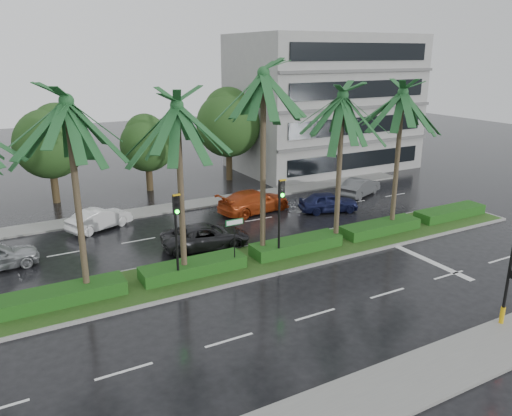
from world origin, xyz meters
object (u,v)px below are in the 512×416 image
car_white (99,219)px  car_red (254,201)px  signal_near (512,269)px  car_blue (328,202)px  signal_median_left (177,225)px  car_darkgrey (206,236)px  street_sign (234,231)px  car_grey (360,187)px

car_white → car_red: size_ratio=0.76×
signal_near → car_blue: signal_near is taller
signal_median_left → car_white: (-1.50, 9.80, -2.34)m
signal_near → car_darkgrey: 15.30m
street_sign → car_grey: street_sign is taller
car_darkgrey → car_grey: size_ratio=1.17×
signal_median_left → street_sign: 3.13m
signal_near → street_sign: signal_near is taller
car_darkgrey → car_grey: car_grey is taller
signal_median_left → car_blue: signal_median_left is taller
car_red → car_blue: 5.08m
street_sign → signal_near: bearing=-54.7°
signal_near → signal_median_left: bearing=135.9°
car_white → car_blue: size_ratio=1.00×
street_sign → car_grey: (14.50, 7.72, -1.43)m
signal_near → car_red: 18.05m
car_white → car_red: bearing=-121.5°
signal_median_left → car_red: (8.50, 8.21, -2.23)m
signal_near → street_sign: (-7.00, 9.87, -0.38)m
car_white → car_blue: bearing=-127.7°
car_darkgrey → car_blue: car_blue is taller
signal_near → car_darkgrey: size_ratio=0.89×
signal_median_left → car_darkgrey: signal_median_left is taller
car_red → car_white: bearing=72.1°
signal_near → signal_median_left: signal_median_left is taller
car_red → street_sign: bearing=136.8°
car_white → car_red: car_red is taller
signal_near → car_red: size_ratio=0.83×
signal_near → street_sign: size_ratio=1.68×
signal_median_left → car_red: bearing=44.0°
street_sign → car_blue: size_ratio=0.65×
car_darkgrey → car_red: size_ratio=0.93×
signal_near → car_grey: signal_near is taller
car_red → car_grey: size_ratio=1.26×
car_darkgrey → signal_near: bearing=-144.8°
street_sign → car_darkgrey: size_ratio=0.53×
car_grey → street_sign: bearing=94.9°
street_sign → car_white: street_sign is taller
signal_near → car_grey: size_ratio=1.04×
car_white → car_red: (10.00, -1.59, 0.10)m
signal_median_left → car_white: signal_median_left is taller
signal_median_left → car_grey: 19.34m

